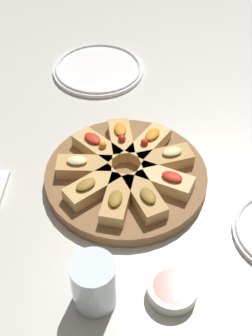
{
  "coord_description": "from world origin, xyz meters",
  "views": [
    {
      "loc": [
        0.21,
        -0.61,
        0.71
      ],
      "look_at": [
        0.0,
        0.0,
        0.04
      ],
      "focal_mm": 50.0,
      "sensor_mm": 36.0,
      "label": 1
    }
  ],
  "objects": [
    {
      "name": "focaccia_slice_0",
      "position": [
        0.07,
        0.05,
        0.04
      ],
      "size": [
        0.12,
        0.1,
        0.04
      ],
      "color": "tan",
      "rests_on": "serving_board"
    },
    {
      "name": "plate_left",
      "position": [
        -0.19,
        0.34,
        0.01
      ],
      "size": [
        0.24,
        0.24,
        0.02
      ],
      "color": "white",
      "rests_on": "ground_plane"
    },
    {
      "name": "focaccia_slice_1",
      "position": [
        0.02,
        0.08,
        0.04
      ],
      "size": [
        0.07,
        0.12,
        0.04
      ],
      "color": "#DBB775",
      "rests_on": "serving_board"
    },
    {
      "name": "serving_board",
      "position": [
        0.0,
        0.0,
        0.01
      ],
      "size": [
        0.33,
        0.33,
        0.03
      ],
      "primitive_type": "cylinder",
      "color": "brown",
      "rests_on": "ground_plane"
    },
    {
      "name": "focaccia_slice_5",
      "position": [
        -0.04,
        -0.07,
        0.04
      ],
      "size": [
        0.1,
        0.12,
        0.04
      ],
      "color": "tan",
      "rests_on": "serving_board"
    },
    {
      "name": "focaccia_slice_2",
      "position": [
        -0.04,
        0.07,
        0.04
      ],
      "size": [
        0.09,
        0.12,
        0.04
      ],
      "color": "tan",
      "rests_on": "serving_board"
    },
    {
      "name": "focaccia_slice_8",
      "position": [
        0.08,
        -0.01,
        0.04
      ],
      "size": [
        0.11,
        0.06,
        0.04
      ],
      "color": "#E5C689",
      "rests_on": "serving_board"
    },
    {
      "name": "focaccia_slice_7",
      "position": [
        0.06,
        -0.06,
        0.04
      ],
      "size": [
        0.11,
        0.11,
        0.04
      ],
      "color": "tan",
      "rests_on": "serving_board"
    },
    {
      "name": "water_glass",
      "position": [
        0.04,
        -0.26,
        0.05
      ],
      "size": [
        0.07,
        0.07,
        0.1
      ],
      "primitive_type": "cylinder",
      "color": "silver",
      "rests_on": "ground_plane"
    },
    {
      "name": "focaccia_slice_4",
      "position": [
        -0.08,
        -0.02,
        0.04
      ],
      "size": [
        0.12,
        0.08,
        0.04
      ],
      "color": "tan",
      "rests_on": "serving_board"
    },
    {
      "name": "dipping_bowl",
      "position": [
        0.15,
        -0.22,
        0.01
      ],
      "size": [
        0.08,
        0.08,
        0.03
      ],
      "color": "silver",
      "rests_on": "ground_plane"
    },
    {
      "name": "focaccia_slice_3",
      "position": [
        -0.07,
        0.04,
        0.04
      ],
      "size": [
        0.12,
        0.09,
        0.04
      ],
      "color": "tan",
      "rests_on": "serving_board"
    },
    {
      "name": "ground_plane",
      "position": [
        0.0,
        0.0,
        0.0
      ],
      "size": [
        3.0,
        3.0,
        0.0
      ],
      "primitive_type": "plane",
      "color": "beige"
    },
    {
      "name": "focaccia_slice_6",
      "position": [
        0.01,
        -0.08,
        0.04
      ],
      "size": [
        0.06,
        0.11,
        0.04
      ],
      "color": "tan",
      "rests_on": "serving_board"
    }
  ]
}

